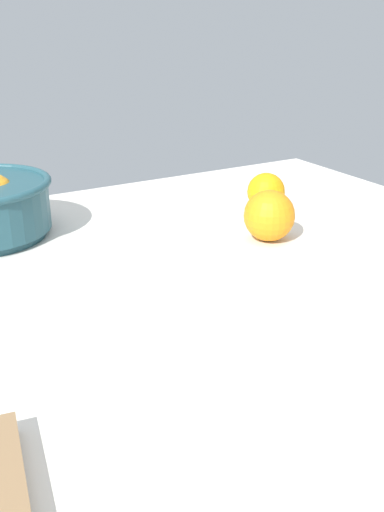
{
  "coord_description": "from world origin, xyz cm",
  "views": [
    {
      "loc": [
        -33.01,
        -60.57,
        33.79
      ],
      "look_at": [
        0.84,
        -1.89,
        5.37
      ],
      "focal_mm": 41.56,
      "sensor_mm": 36.0,
      "label": 1
    }
  ],
  "objects": [
    {
      "name": "loose_orange_0",
      "position": [
        29.59,
        21.38,
        3.39
      ],
      "size": [
        6.78,
        6.78,
        6.78
      ],
      "primitive_type": "sphere",
      "color": "orange",
      "rests_on": "ground_plane"
    },
    {
      "name": "loose_orange_1",
      "position": [
        20.97,
        8.96,
        4.01
      ],
      "size": [
        8.02,
        8.02,
        8.02
      ],
      "primitive_type": "sphere",
      "color": "orange",
      "rests_on": "ground_plane"
    },
    {
      "name": "ground_plane",
      "position": [
        0.0,
        0.0,
        -1.5
      ],
      "size": [
        119.94,
        99.53,
        3.0
      ],
      "primitive_type": "cube",
      "color": "silver"
    }
  ]
}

